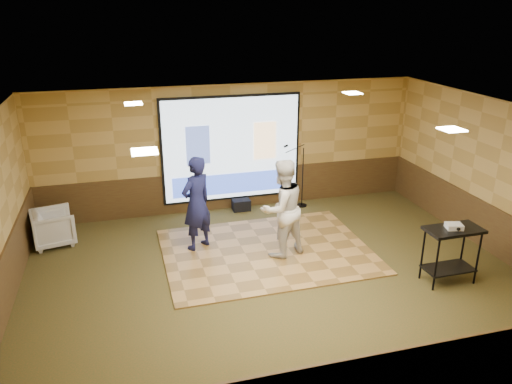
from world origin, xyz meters
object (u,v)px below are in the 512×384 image
object	(u,v)px
player_left	(197,203)
player_right	(282,208)
banquet_chair	(53,227)
duffel_bag	(241,205)
projector_screen	(232,150)
av_table	(452,244)
mic_stand	(300,187)
dance_floor	(267,251)
projector	(454,226)

from	to	relation	value
player_left	player_right	world-z (taller)	player_right
banquet_chair	duffel_bag	size ratio (longest dim) A/B	1.92
duffel_bag	banquet_chair	bearing A→B (deg)	-169.97
projector_screen	duffel_bag	xyz separation A→B (m)	(0.17, -0.19, -1.34)
av_table	mic_stand	bearing A→B (deg)	108.05
projector_screen	av_table	xyz separation A→B (m)	(2.95, -4.38, -0.73)
projector_screen	mic_stand	xyz separation A→B (m)	(1.62, -0.31, -0.98)
projector_screen	player_left	world-z (taller)	projector_screen
mic_stand	banquet_chair	world-z (taller)	mic_stand
dance_floor	player_left	distance (m)	1.71
mic_stand	banquet_chair	size ratio (longest dim) A/B	1.96
player_left	projector	size ratio (longest dim) A/B	7.17
av_table	mic_stand	world-z (taller)	mic_stand
player_left	av_table	world-z (taller)	player_left
projector_screen	dance_floor	xyz separation A→B (m)	(0.15, -2.44, -1.46)
projector	projector_screen	bearing A→B (deg)	138.79
projector_screen	projector	size ratio (longest dim) A/B	12.36
projector_screen	projector	xyz separation A→B (m)	(2.94, -4.39, -0.39)
projector	duffel_bag	distance (m)	5.12
player_left	projector	bearing A→B (deg)	116.17
projector_screen	player_right	world-z (taller)	projector_screen
dance_floor	banquet_chair	size ratio (longest dim) A/B	5.02
duffel_bag	mic_stand	bearing A→B (deg)	-4.84
dance_floor	banquet_chair	world-z (taller)	banquet_chair
player_left	duffel_bag	size ratio (longest dim) A/B	4.54
av_table	dance_floor	bearing A→B (deg)	145.28
projector_screen	player_right	size ratio (longest dim) A/B	1.70
av_table	projector	size ratio (longest dim) A/B	3.88
projector	player_left	bearing A→B (deg)	164.00
dance_floor	projector	size ratio (longest dim) A/B	15.23
player_left	duffel_bag	bearing A→B (deg)	-160.18
player_right	projector	distance (m)	3.09
dance_floor	av_table	distance (m)	3.49
dance_floor	mic_stand	size ratio (longest dim) A/B	2.56
dance_floor	banquet_chair	xyz separation A→B (m)	(-4.15, 1.52, 0.36)
mic_stand	projector	bearing A→B (deg)	-67.93
dance_floor	player_right	size ratio (longest dim) A/B	2.10
av_table	duffel_bag	distance (m)	5.07
projector_screen	dance_floor	bearing A→B (deg)	-86.57
av_table	mic_stand	xyz separation A→B (m)	(-1.33, 4.07, -0.25)
mic_stand	player_left	bearing A→B (deg)	-145.65
dance_floor	duffel_bag	world-z (taller)	duffel_bag
player_left	duffel_bag	xyz separation A→B (m)	(1.33, 1.74, -0.86)
dance_floor	player_left	bearing A→B (deg)	158.54
player_left	av_table	xyz separation A→B (m)	(4.11, -2.46, -0.25)
projector_screen	mic_stand	size ratio (longest dim) A/B	2.07
mic_stand	duffel_bag	distance (m)	1.51
player_right	banquet_chair	world-z (taller)	player_right
projector	banquet_chair	world-z (taller)	projector
av_table	mic_stand	size ratio (longest dim) A/B	0.65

